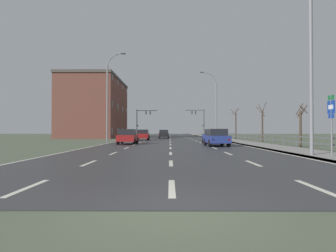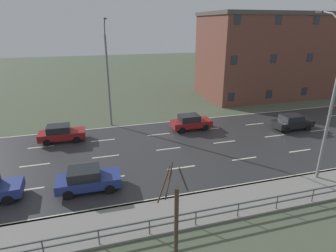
{
  "view_description": "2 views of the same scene",
  "coord_description": "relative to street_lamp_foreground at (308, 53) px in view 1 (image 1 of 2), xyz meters",
  "views": [
    {
      "loc": [
        -0.05,
        -5.13,
        1.41
      ],
      "look_at": [
        -0.5,
        65.66,
        2.54
      ],
      "focal_mm": 31.39,
      "sensor_mm": 36.0,
      "label": 1
    },
    {
      "loc": [
        21.09,
        28.3,
        10.31
      ],
      "look_at": [
        0.0,
        34.35,
        2.16
      ],
      "focal_mm": 29.52,
      "sensor_mm": 36.0,
      "label": 2
    }
  ],
  "objects": [
    {
      "name": "bare_tree_mid",
      "position": [
        4.03,
        20.68,
        -3.39
      ],
      "size": [
        1.34,
        1.4,
        4.97
      ],
      "color": "#423328",
      "rests_on": "ground"
    },
    {
      "name": "car_near_right",
      "position": [
        -2.83,
        16.84,
        -4.79
      ],
      "size": [
        1.91,
        4.14,
        1.57
      ],
      "rotation": [
        0.0,
        0.0,
        -0.02
      ],
      "color": "navy",
      "rests_on": "ground"
    },
    {
      "name": "street_lamp_foreground",
      "position": [
        0.0,
        0.0,
        0.0
      ],
      "size": [
        2.79,
        0.24,
        11.5
      ],
      "color": "slate",
      "rests_on": "ground"
    },
    {
      "name": "street_lamp_left_bank",
      "position": [
        -14.89,
        19.43,
        -0.27
      ],
      "size": [
        2.3,
        0.24,
        10.84
      ],
      "color": "slate",
      "rests_on": "ground"
    },
    {
      "name": "car_near_left",
      "position": [
        -3.24,
        10.76,
        -4.79
      ],
      "size": [
        1.98,
        4.17,
        1.57
      ],
      "rotation": [
        0.0,
        0.0,
        0.04
      ],
      "color": "navy",
      "rests_on": "ground"
    },
    {
      "name": "street_lamp_midground",
      "position": [
        -0.0,
        32.38,
        -0.17
      ],
      "size": [
        2.76,
        0.24,
        11.14
      ],
      "color": "slate",
      "rests_on": "ground"
    },
    {
      "name": "guardrail",
      "position": [
        2.43,
        14.74,
        -4.89
      ],
      "size": [
        0.07,
        35.52,
        1.0
      ],
      "color": "#515459",
      "rests_on": "ground"
    },
    {
      "name": "traffic_signal_left",
      "position": [
        -14.17,
        53.92,
        -1.2
      ],
      "size": [
        4.93,
        0.36,
        6.45
      ],
      "color": "#38383A",
      "rests_on": "ground"
    },
    {
      "name": "traffic_signal_right",
      "position": [
        -0.53,
        52.39,
        -1.25
      ],
      "size": [
        4.39,
        0.36,
        6.43
      ],
      "color": "#38383A",
      "rests_on": "ground"
    },
    {
      "name": "bare_tree_far",
      "position": [
        3.59,
        33.44,
        -3.1
      ],
      "size": [
        1.41,
        1.51,
        5.23
      ],
      "color": "#423328",
      "rests_on": "ground"
    },
    {
      "name": "car_mid_centre",
      "position": [
        -8.57,
        37.26,
        -4.79
      ],
      "size": [
        1.9,
        4.13,
        1.57
      ],
      "rotation": [
        0.0,
        0.0,
        0.02
      ],
      "color": "black",
      "rests_on": "ground"
    },
    {
      "name": "highway_sign",
      "position": [
        0.97,
        -0.51,
        -3.49
      ],
      "size": [
        0.09,
        0.68,
        3.29
      ],
      "color": "slate",
      "rests_on": "ground"
    },
    {
      "name": "bare_tree_near",
      "position": [
        3.81,
        9.46,
        -3.78
      ],
      "size": [
        0.84,
        1.08,
        3.83
      ],
      "color": "#423328",
      "rests_on": "ground"
    },
    {
      "name": "brick_building",
      "position": [
        -22.58,
        43.55,
        0.34
      ],
      "size": [
        10.25,
        19.82,
        11.86
      ],
      "color": "brown",
      "rests_on": "ground"
    },
    {
      "name": "ground_plane",
      "position": [
        -7.42,
        37.26,
        -5.66
      ],
      "size": [
        160.0,
        160.0,
        0.12
      ],
      "color": "#4C5642"
    },
    {
      "name": "sidewalk_right",
      "position": [
        1.01,
        49.26,
        -5.54
      ],
      "size": [
        3.0,
        120.0,
        0.12
      ],
      "color": "gray",
      "rests_on": "ground"
    },
    {
      "name": "car_far_right",
      "position": [
        -11.44,
        27.2,
        -4.79
      ],
      "size": [
        1.88,
        4.12,
        1.57
      ],
      "rotation": [
        0.0,
        0.0,
        0.01
      ],
      "color": "maroon",
      "rests_on": "ground"
    },
    {
      "name": "car_distant",
      "position": [
        -11.84,
        14.59,
        -4.79
      ],
      "size": [
        1.85,
        4.1,
        1.57
      ],
      "rotation": [
        0.0,
        0.0,
        0.0
      ],
      "color": "maroon",
      "rests_on": "ground"
    },
    {
      "name": "road_asphalt_strip",
      "position": [
        -7.42,
        49.26,
        -5.59
      ],
      "size": [
        14.0,
        120.0,
        0.03
      ],
      "color": "#303033",
      "rests_on": "ground"
    }
  ]
}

